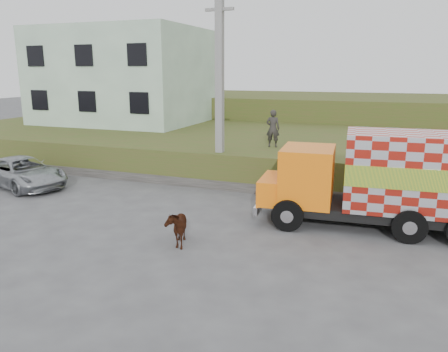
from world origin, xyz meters
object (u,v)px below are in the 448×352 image
at_px(cargo_truck, 383,180).
at_px(suv, 22,172).
at_px(utility_pole, 220,90).
at_px(pedestrian, 273,128).
at_px(cow, 176,226).

xyz_separation_m(cargo_truck, suv, (-14.48, -0.00, -0.95)).
height_order(utility_pole, cargo_truck, utility_pole).
distance_m(suv, pedestrian, 11.04).
distance_m(cargo_truck, cow, 6.50).
xyz_separation_m(cow, suv, (-9.05, 3.43, 0.09)).
xyz_separation_m(cargo_truck, cow, (-5.42, -3.44, -1.04)).
bearing_deg(cow, utility_pole, 76.50).
bearing_deg(pedestrian, cargo_truck, 128.06).
height_order(cargo_truck, suv, cargo_truck).
bearing_deg(utility_pole, cow, -79.86).
height_order(utility_pole, cow, utility_pole).
distance_m(cargo_truck, suv, 14.51).
bearing_deg(cow, suv, 135.60).
xyz_separation_m(suv, pedestrian, (9.67, 5.03, 1.71)).
height_order(cow, pedestrian, pedestrian).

